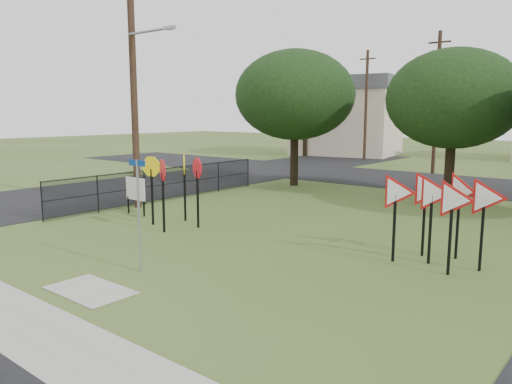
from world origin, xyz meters
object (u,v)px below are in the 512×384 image
yield_sign_cluster (441,198)px  info_board (135,190)px  street_name_sign (139,208)px  stop_sign_cluster (174,175)px

yield_sign_cluster → info_board: yield_sign_cluster is taller
street_name_sign → yield_sign_cluster: size_ratio=0.92×
yield_sign_cluster → info_board: bearing=-174.8°
stop_sign_cluster → yield_sign_cluster: 8.78m
street_name_sign → yield_sign_cluster: street_name_sign is taller
stop_sign_cluster → yield_sign_cluster: bearing=9.0°
street_name_sign → info_board: bearing=143.6°
yield_sign_cluster → street_name_sign: bearing=-135.8°
street_name_sign → info_board: 7.29m
stop_sign_cluster → yield_sign_cluster: stop_sign_cluster is taller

